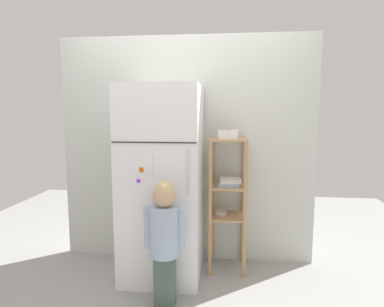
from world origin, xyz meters
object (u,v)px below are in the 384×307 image
Objects in this scene: child_standing at (164,231)px; pantry_shelf_unit at (228,193)px; fruit_bin at (228,135)px; refrigerator at (162,183)px.

child_standing is 0.79× the size of pantry_shelf_unit.
fruit_bin reaches higher than child_standing.
pantry_shelf_unit is at bearing -90.79° from fruit_bin.
child_standing is at bearing -126.51° from pantry_shelf_unit.
child_standing is 1.07m from fruit_bin.
pantry_shelf_unit is 0.54m from fruit_bin.
fruit_bin is (0.48, 0.65, 0.69)m from child_standing.
refrigerator is 9.64× the size of fruit_bin.
refrigerator is at bearing -163.57° from fruit_bin.
child_standing is (0.11, -0.48, -0.27)m from refrigerator.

